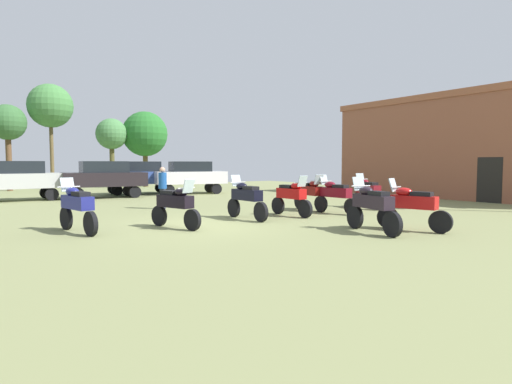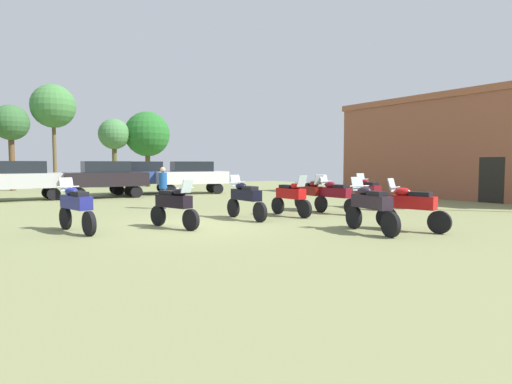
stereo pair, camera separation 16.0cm
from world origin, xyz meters
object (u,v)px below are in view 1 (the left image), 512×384
object	(u,v)px
motorcycle_3	(372,205)
motorcycle_8	(77,206)
car_5	(139,175)
tree_7	(8,124)
person_3	(163,184)
tree_6	(112,135)
car_4	(104,177)
motorcycle_12	(310,193)
brick_building	(475,147)
motorcycle_11	(292,196)
tree_2	(145,134)
car_2	(16,178)
motorcycle_5	(412,205)
tree_4	(50,106)
motorcycle_6	(335,195)
motorcycle_4	(246,198)
car_3	(190,175)
motorcycle_2	(368,191)
motorcycle_9	(176,204)

from	to	relation	value
motorcycle_3	motorcycle_8	world-z (taller)	motorcycle_3
car_5	tree_7	world-z (taller)	tree_7
person_3	tree_6	distance (m)	17.43
car_4	motorcycle_12	bearing A→B (deg)	-151.43
motorcycle_12	car_5	xyz separation A→B (m)	(-2.36, 13.01, 0.45)
motorcycle_12	tree_6	size ratio (longest dim) A/B	0.39
brick_building	car_4	distance (m)	20.60
motorcycle_11	car_5	distance (m)	13.96
motorcycle_11	tree_2	size ratio (longest dim) A/B	0.35
car_2	car_5	distance (m)	6.90
motorcycle_3	motorcycle_12	bearing A→B (deg)	78.31
motorcycle_3	car_2	world-z (taller)	car_2
car_2	tree_7	bearing A→B (deg)	-4.45
motorcycle_5	car_2	xyz separation A→B (m)	(-8.06, 17.08, 0.46)
motorcycle_8	tree_4	bearing A→B (deg)	71.68
motorcycle_8	car_2	bearing A→B (deg)	80.67
person_3	tree_2	world-z (taller)	tree_2
motorcycle_6	person_3	size ratio (longest dim) A/B	1.22
brick_building	motorcycle_4	size ratio (longest dim) A/B	6.59
brick_building	motorcycle_5	world-z (taller)	brick_building
motorcycle_4	motorcycle_8	size ratio (longest dim) A/B	1.01
brick_building	tree_4	world-z (taller)	tree_4
car_2	car_3	bearing A→B (deg)	-93.57
car_3	car_5	size ratio (longest dim) A/B	1.02
tree_2	tree_6	distance (m)	2.64
tree_4	tree_6	world-z (taller)	tree_4
car_2	tree_7	size ratio (longest dim) A/B	0.74
motorcycle_4	motorcycle_11	world-z (taller)	motorcycle_4
motorcycle_12	motorcycle_11	bearing A→B (deg)	35.21
motorcycle_5	motorcycle_6	bearing A→B (deg)	59.45
car_5	person_3	distance (m)	9.29
tree_2	car_3	bearing A→B (deg)	-94.06
brick_building	motorcycle_3	bearing A→B (deg)	-160.79
motorcycle_2	car_2	xyz separation A→B (m)	(-11.77, 12.29, 0.45)
car_2	motorcycle_4	bearing A→B (deg)	-157.36
motorcycle_3	motorcycle_8	xyz separation A→B (m)	(-6.62, 4.54, -0.01)
motorcycle_4	car_2	xyz separation A→B (m)	(-5.56, 12.41, 0.44)
person_3	motorcycle_12	bearing A→B (deg)	33.78
motorcycle_2	car_2	distance (m)	17.02
motorcycle_3	motorcycle_6	size ratio (longest dim) A/B	1.06
car_5	motorcycle_8	bearing A→B (deg)	161.93
motorcycle_3	car_4	xyz separation A→B (m)	(-2.73, 16.12, 0.43)
tree_7	car_4	bearing A→B (deg)	-69.88
motorcycle_5	tree_7	world-z (taller)	tree_7
motorcycle_4	tree_4	world-z (taller)	tree_4
motorcycle_3	motorcycle_2	bearing A→B (deg)	54.18
motorcycle_9	car_2	size ratio (longest dim) A/B	0.47
motorcycle_2	motorcycle_8	xyz separation A→B (m)	(-11.51, 0.18, 0.01)
motorcycle_8	motorcycle_3	bearing A→B (deg)	-44.99
motorcycle_8	car_3	distance (m)	14.90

